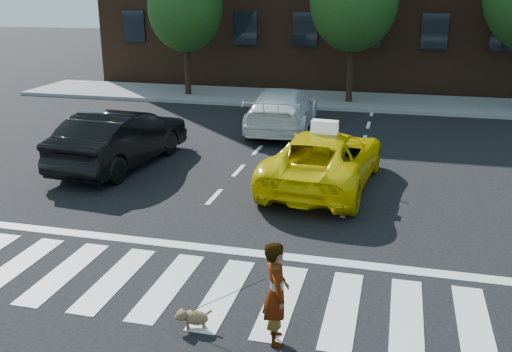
{
  "coord_description": "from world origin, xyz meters",
  "views": [
    {
      "loc": [
        2.61,
        -8.1,
        4.89
      ],
      "look_at": [
        -0.19,
        3.03,
        1.1
      ],
      "focal_mm": 40.0,
      "sensor_mm": 36.0,
      "label": 1
    }
  ],
  "objects_px": {
    "black_sedan": "(121,138)",
    "white_suv": "(282,109)",
    "taxi": "(324,159)",
    "dog": "(192,317)",
    "woman": "(276,293)"
  },
  "relations": [
    {
      "from": "dog",
      "to": "white_suv",
      "type": "bearing_deg",
      "value": 71.64
    },
    {
      "from": "black_sedan",
      "to": "white_suv",
      "type": "distance_m",
      "value": 6.49
    },
    {
      "from": "taxi",
      "to": "woman",
      "type": "xyz_separation_m",
      "value": [
        0.26,
        -7.05,
        0.06
      ]
    },
    {
      "from": "white_suv",
      "to": "woman",
      "type": "xyz_separation_m",
      "value": [
        2.54,
        -12.78,
        0.02
      ]
    },
    {
      "from": "taxi",
      "to": "woman",
      "type": "height_order",
      "value": "woman"
    },
    {
      "from": "taxi",
      "to": "black_sedan",
      "type": "distance_m",
      "value": 5.9
    },
    {
      "from": "black_sedan",
      "to": "dog",
      "type": "relative_size",
      "value": 9.21
    },
    {
      "from": "dog",
      "to": "black_sedan",
      "type": "bearing_deg",
      "value": 99.38
    },
    {
      "from": "black_sedan",
      "to": "dog",
      "type": "distance_m",
      "value": 8.86
    },
    {
      "from": "white_suv",
      "to": "taxi",
      "type": "bearing_deg",
      "value": 109.16
    },
    {
      "from": "taxi",
      "to": "black_sedan",
      "type": "relative_size",
      "value": 1.04
    },
    {
      "from": "taxi",
      "to": "dog",
      "type": "height_order",
      "value": "taxi"
    },
    {
      "from": "black_sedan",
      "to": "dog",
      "type": "xyz_separation_m",
      "value": [
        4.86,
        -7.38,
        -0.63
      ]
    },
    {
      "from": "dog",
      "to": "woman",
      "type": "bearing_deg",
      "value": -24.08
    },
    {
      "from": "taxi",
      "to": "dog",
      "type": "relative_size",
      "value": 9.61
    }
  ]
}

